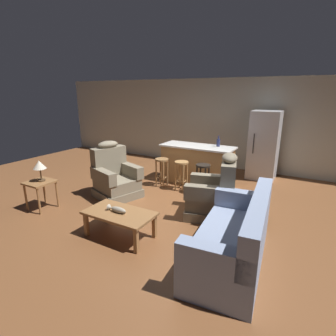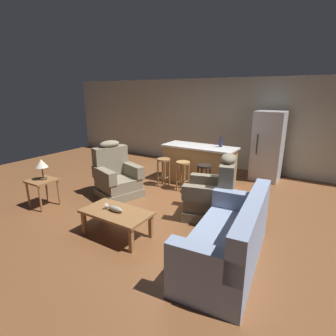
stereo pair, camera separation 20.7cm
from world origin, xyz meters
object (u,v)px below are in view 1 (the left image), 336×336
recliner_near_lamp (115,177)px  bottle_tall_green (218,142)px  kitchen_island (197,164)px  bar_stool_left (162,167)px  bar_stool_middle (181,170)px  bar_stool_right (203,174)px  couch (235,239)px  end_table (40,186)px  table_lamp (39,166)px  coffee_table (120,215)px  fish_figurine (117,210)px  refrigerator (264,145)px  recliner_near_island (215,194)px

recliner_near_lamp → bottle_tall_green: bottle_tall_green is taller
kitchen_island → bar_stool_left: bearing=-135.5°
bar_stool_middle → bar_stool_right: 0.53m
kitchen_island → bar_stool_middle: 0.64m
couch → end_table: (-3.76, -0.21, 0.12)m
table_lamp → recliner_near_lamp: bearing=56.2°
coffee_table → bar_stool_left: 2.43m
fish_figurine → end_table: end_table is taller
coffee_table → bar_stool_right: (0.43, 2.34, 0.11)m
bar_stool_left → bar_stool_middle: size_ratio=1.00×
bar_stool_right → table_lamp: bearing=-137.1°
table_lamp → bar_stool_left: bearing=58.9°
end_table → table_lamp: bearing=56.9°
recliner_near_lamp → end_table: (-0.82, -1.22, 0.04)m
bottle_tall_green → bar_stool_left: bearing=-144.5°
end_table → bar_stool_left: (1.38, 2.28, 0.01)m
couch → bar_stool_left: bearing=-46.5°
fish_figurine → table_lamp: 2.00m
refrigerator → bottle_tall_green: refrigerator is taller
recliner_near_lamp → bar_stool_left: 1.20m
recliner_near_island → table_lamp: 3.34m
couch → bar_stool_left: (-2.39, 2.07, 0.13)m
bar_stool_middle → bottle_tall_green: size_ratio=2.58×
end_table → bar_stool_middle: 2.97m
couch → fish_figurine: bearing=3.4°
couch → bar_stool_left: size_ratio=2.90×
fish_figurine → recliner_near_island: size_ratio=0.28×
recliner_near_lamp → bar_stool_left: bearing=80.8°
bar_stool_left → bar_stool_middle: bearing=0.0°
couch → recliner_near_lamp: recliner_near_lamp is taller
bar_stool_left → couch: bearing=-41.0°
couch → table_lamp: bearing=-2.9°
refrigerator → coffee_table: bearing=-107.9°
table_lamp → end_table: bearing=-123.1°
table_lamp → bar_stool_middle: size_ratio=0.60×
recliner_near_lamp → table_lamp: bearing=-105.1°
recliner_near_lamp → bottle_tall_green: 2.57m
coffee_table → refrigerator: 4.41m
table_lamp → bottle_tall_green: size_ratio=1.55×
bar_stool_middle → refrigerator: (1.45, 1.83, 0.41)m
fish_figurine → table_lamp: table_lamp is taller
recliner_near_island → refrigerator: (0.31, 2.73, 0.46)m
kitchen_island → bar_stool_right: kitchen_island is taller
end_table → kitchen_island: size_ratio=0.31×
coffee_table → couch: 1.77m
recliner_near_island → table_lamp: (-3.03, -1.35, 0.45)m
fish_figurine → bar_stool_left: bar_stool_left is taller
recliner_near_island → bar_stool_middle: (-1.14, 0.90, 0.05)m
coffee_table → couch: couch is taller
recliner_near_lamp → recliner_near_island: bearing=22.7°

